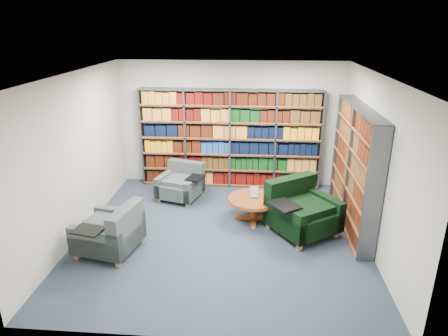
# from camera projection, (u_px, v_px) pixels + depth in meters

# --- Properties ---
(room_shell) EXTENTS (5.02, 5.02, 2.82)m
(room_shell) POSITION_uv_depth(u_px,v_px,m) (221.00, 161.00, 6.63)
(room_shell) COLOR #1E2530
(room_shell) RESTS_ON ground
(bookshelf_back) EXTENTS (4.00, 0.28, 2.20)m
(bookshelf_back) POSITION_uv_depth(u_px,v_px,m) (230.00, 139.00, 8.92)
(bookshelf_back) COLOR #47494F
(bookshelf_back) RESTS_ON ground
(bookshelf_right) EXTENTS (0.28, 2.50, 2.20)m
(bookshelf_right) POSITION_uv_depth(u_px,v_px,m) (355.00, 169.00, 7.12)
(bookshelf_right) COLOR #47494F
(bookshelf_right) RESTS_ON ground
(chair_teal_left) EXTENTS (1.07, 1.01, 0.74)m
(chair_teal_left) POSITION_uv_depth(u_px,v_px,m) (182.00, 184.00, 8.56)
(chair_teal_left) COLOR #041A3E
(chair_teal_left) RESTS_ON ground
(chair_green_right) EXTENTS (1.42, 1.42, 0.93)m
(chair_green_right) POSITION_uv_depth(u_px,v_px,m) (299.00, 211.00, 7.15)
(chair_green_right) COLOR black
(chair_green_right) RESTS_ON ground
(chair_teal_front) EXTENTS (1.07, 1.16, 0.82)m
(chair_teal_front) POSITION_uv_depth(u_px,v_px,m) (113.00, 233.00, 6.49)
(chair_teal_front) COLOR #041A3E
(chair_teal_front) RESTS_ON ground
(coffee_table) EXTENTS (0.97, 0.97, 0.68)m
(coffee_table) POSITION_uv_depth(u_px,v_px,m) (254.00, 202.00, 7.53)
(coffee_table) COLOR brown
(coffee_table) RESTS_ON ground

